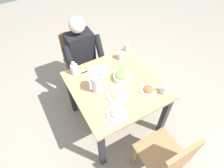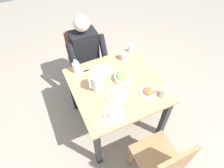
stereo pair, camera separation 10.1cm
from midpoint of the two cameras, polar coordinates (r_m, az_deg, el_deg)
ground_plane at (r=2.69m, az=2.16°, el=-10.13°), size 8.00×8.00×0.00m
dining_table at (r=2.19m, az=2.61°, el=-2.15°), size 0.93×0.93×0.72m
chair_near at (r=2.79m, az=-7.18°, el=8.02°), size 0.40×0.40×0.87m
chair_far at (r=2.00m, az=15.84°, el=-20.92°), size 0.40×0.40×0.87m
diner_near at (r=2.54m, az=-5.86°, el=7.74°), size 0.48×0.53×1.16m
water_pitcher at (r=2.00m, az=-2.91°, el=0.47°), size 0.16×0.12×0.19m
salad_bowl at (r=2.12m, az=4.55°, el=2.09°), size 0.19×0.19×0.09m
plate_rice_curry at (r=2.06m, az=11.77°, el=-2.24°), size 0.17×0.17×0.06m
plate_fries at (r=2.00m, az=2.77°, el=-3.13°), size 0.22×0.22×0.05m
plate_yoghurt at (r=2.23m, az=-1.11°, el=4.37°), size 0.19×0.19×0.05m
plate_beans at (r=1.87m, az=2.13°, el=-8.61°), size 0.20×0.20×0.05m
water_glass_center at (r=2.35m, az=4.65°, el=8.00°), size 0.08×0.08×0.10m
water_glass_by_pitcher at (r=2.04m, az=16.12°, el=-2.34°), size 0.07×0.07×0.11m
water_glass_near_left at (r=2.46m, az=6.54°, el=10.16°), size 0.07×0.07×0.10m
oil_carafe at (r=2.22m, az=-9.00°, el=4.67°), size 0.08×0.08×0.16m
fork_near at (r=2.25m, az=-5.43°, el=4.12°), size 0.17×0.06×0.01m
knife_near at (r=1.86m, az=0.12°, el=-9.93°), size 0.19×0.03×0.01m
fork_far at (r=1.83m, az=1.23°, el=-11.42°), size 0.17×0.06×0.01m
knife_far at (r=2.23m, az=-7.40°, el=3.34°), size 0.19×0.02×0.01m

